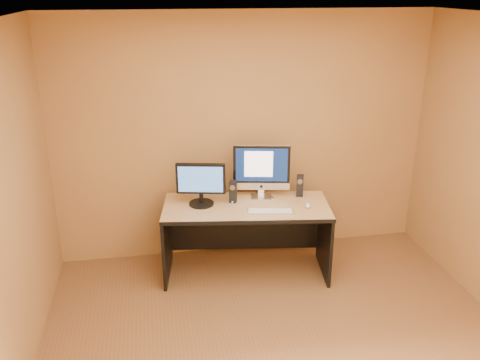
{
  "coord_description": "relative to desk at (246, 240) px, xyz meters",
  "views": [
    {
      "loc": [
        -0.97,
        -3.09,
        2.81
      ],
      "look_at": [
        -0.16,
        1.35,
        1.08
      ],
      "focal_mm": 38.0,
      "sensor_mm": 36.0,
      "label": 1
    }
  ],
  "objects": [
    {
      "name": "ceiling",
      "position": [
        0.08,
        -1.45,
        2.22
      ],
      "size": [
        4.0,
        4.0,
        0.0
      ],
      "primitive_type": "plane",
      "color": "white",
      "rests_on": "walls"
    },
    {
      "name": "speaker_left",
      "position": [
        -0.11,
        0.11,
        0.49
      ],
      "size": [
        0.09,
        0.09,
        0.23
      ],
      "primitive_type": null,
      "rotation": [
        0.0,
        0.0,
        -0.31
      ],
      "color": "black",
      "rests_on": "desk"
    },
    {
      "name": "desk",
      "position": [
        0.0,
        0.0,
        0.0
      ],
      "size": [
        1.73,
        0.95,
        0.76
      ],
      "primitive_type": null,
      "rotation": [
        0.0,
        0.0,
        -0.14
      ],
      "color": "tan",
      "rests_on": "ground"
    },
    {
      "name": "walls",
      "position": [
        0.08,
        -1.45,
        0.92
      ],
      "size": [
        4.0,
        4.0,
        2.6
      ],
      "primitive_type": null,
      "color": "olive",
      "rests_on": "ground"
    },
    {
      "name": "cable_a",
      "position": [
        0.27,
        0.24,
        0.39
      ],
      "size": [
        0.09,
        0.21,
        0.01
      ],
      "primitive_type": "cylinder",
      "rotation": [
        1.57,
        0.0,
        0.36
      ],
      "color": "black",
      "rests_on": "desk"
    },
    {
      "name": "speaker_right",
      "position": [
        0.59,
        0.15,
        0.49
      ],
      "size": [
        0.09,
        0.09,
        0.23
      ],
      "primitive_type": null,
      "rotation": [
        0.0,
        0.0,
        -0.32
      ],
      "color": "black",
      "rests_on": "desk"
    },
    {
      "name": "imac",
      "position": [
        0.19,
        0.19,
        0.66
      ],
      "size": [
        0.62,
        0.33,
        0.57
      ],
      "primitive_type": null,
      "rotation": [
        0.0,
        0.0,
        -0.2
      ],
      "color": "silver",
      "rests_on": "desk"
    },
    {
      "name": "mouse",
      "position": [
        0.59,
        -0.14,
        0.4
      ],
      "size": [
        0.09,
        0.12,
        0.04
      ],
      "primitive_type": "ellipsoid",
      "rotation": [
        0.0,
        0.0,
        -0.29
      ],
      "color": "silver",
      "rests_on": "desk"
    },
    {
      "name": "cable_b",
      "position": [
        0.16,
        0.3,
        0.39
      ],
      "size": [
        0.09,
        0.17,
        0.01
      ],
      "primitive_type": "cylinder",
      "rotation": [
        1.57,
        0.0,
        -0.45
      ],
      "color": "black",
      "rests_on": "desk"
    },
    {
      "name": "keyboard",
      "position": [
        0.2,
        -0.19,
        0.39
      ],
      "size": [
        0.46,
        0.2,
        0.02
      ],
      "primitive_type": "cube",
      "rotation": [
        0.0,
        0.0,
        -0.18
      ],
      "color": "silver",
      "rests_on": "desk"
    },
    {
      "name": "second_monitor",
      "position": [
        -0.44,
        0.11,
        0.6
      ],
      "size": [
        0.54,
        0.35,
        0.43
      ],
      "primitive_type": null,
      "rotation": [
        0.0,
        0.0,
        -0.21
      ],
      "color": "black",
      "rests_on": "desk"
    }
  ]
}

